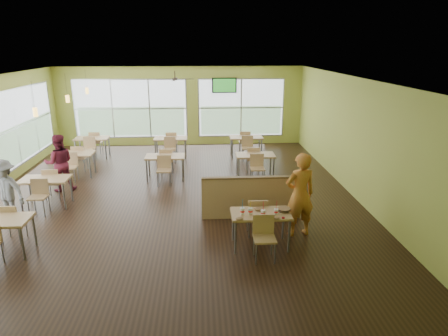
% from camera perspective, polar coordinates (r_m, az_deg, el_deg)
% --- Properties ---
extents(room, '(12.00, 12.04, 3.20)m').
position_cam_1_polar(room, '(10.73, -7.67, 4.01)').
color(room, black).
rests_on(room, ground).
extents(window_bays, '(9.24, 10.24, 2.38)m').
position_cam_1_polar(window_bays, '(14.16, -17.59, 6.06)').
color(window_bays, white).
rests_on(window_bays, room).
extents(main_table, '(1.22, 1.52, 0.87)m').
position_cam_1_polar(main_table, '(8.25, 5.25, -7.15)').
color(main_table, tan).
rests_on(main_table, floor).
extents(half_wall_divider, '(2.40, 0.14, 1.04)m').
position_cam_1_polar(half_wall_divider, '(9.61, 3.96, -4.18)').
color(half_wall_divider, tan).
rests_on(half_wall_divider, floor).
extents(dining_tables, '(6.92, 8.72, 0.87)m').
position_cam_1_polar(dining_tables, '(12.73, -11.69, 1.41)').
color(dining_tables, tan).
rests_on(dining_tables, floor).
extents(pendant_lights, '(0.11, 7.31, 0.86)m').
position_cam_1_polar(pendant_lights, '(11.90, -23.33, 8.26)').
color(pendant_lights, '#2D2119').
rests_on(pendant_lights, ceiling).
extents(ceiling_fan, '(1.25, 1.25, 0.29)m').
position_cam_1_polar(ceiling_fan, '(13.49, -7.02, 12.52)').
color(ceiling_fan, '#2D2119').
rests_on(ceiling_fan, ceiling).
extents(tv_backwall, '(1.00, 0.07, 0.60)m').
position_cam_1_polar(tv_backwall, '(16.42, 0.05, 11.73)').
color(tv_backwall, black).
rests_on(tv_backwall, wall_back).
extents(man_plaid, '(0.77, 0.59, 1.87)m').
position_cam_1_polar(man_plaid, '(8.74, 10.79, -3.79)').
color(man_plaid, red).
rests_on(man_plaid, floor).
extents(patron_maroon, '(0.95, 0.83, 1.64)m').
position_cam_1_polar(patron_maroon, '(12.21, -22.47, 0.68)').
color(patron_maroon, maroon).
rests_on(patron_maroon, floor).
extents(patron_grey, '(1.11, 0.83, 1.52)m').
position_cam_1_polar(patron_grey, '(10.63, -28.81, -2.86)').
color(patron_grey, slate).
rests_on(patron_grey, floor).
extents(cup_blue, '(0.10, 0.10, 0.37)m').
position_cam_1_polar(cup_blue, '(8.07, 2.65, -6.15)').
color(cup_blue, white).
rests_on(cup_blue, main_table).
extents(cup_yellow, '(0.10, 0.10, 0.36)m').
position_cam_1_polar(cup_yellow, '(8.09, 3.80, -6.12)').
color(cup_yellow, white).
rests_on(cup_yellow, main_table).
extents(cup_red_near, '(0.10, 0.10, 0.37)m').
position_cam_1_polar(cup_red_near, '(8.01, 5.61, -6.42)').
color(cup_red_near, white).
rests_on(cup_red_near, main_table).
extents(cup_red_far, '(0.09, 0.09, 0.33)m').
position_cam_1_polar(cup_red_far, '(8.13, 7.46, -6.18)').
color(cup_red_far, white).
rests_on(cup_red_far, main_table).
extents(food_basket, '(0.28, 0.28, 0.06)m').
position_cam_1_polar(food_basket, '(8.32, 8.56, -5.88)').
color(food_basket, black).
rests_on(food_basket, main_table).
extents(ketchup_cup, '(0.06, 0.06, 0.02)m').
position_cam_1_polar(ketchup_cup, '(8.00, 8.47, -7.05)').
color(ketchup_cup, '#950207').
rests_on(ketchup_cup, main_table).
extents(wrapper_left, '(0.19, 0.17, 0.04)m').
position_cam_1_polar(wrapper_left, '(7.86, 2.22, -7.24)').
color(wrapper_left, '#9C714B').
rests_on(wrapper_left, main_table).
extents(wrapper_mid, '(0.22, 0.20, 0.05)m').
position_cam_1_polar(wrapper_mid, '(8.33, 4.96, -5.81)').
color(wrapper_mid, '#9C714B').
rests_on(wrapper_mid, main_table).
extents(wrapper_right, '(0.14, 0.13, 0.03)m').
position_cam_1_polar(wrapper_right, '(7.97, 7.48, -7.06)').
color(wrapper_right, '#9C714B').
rests_on(wrapper_right, main_table).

